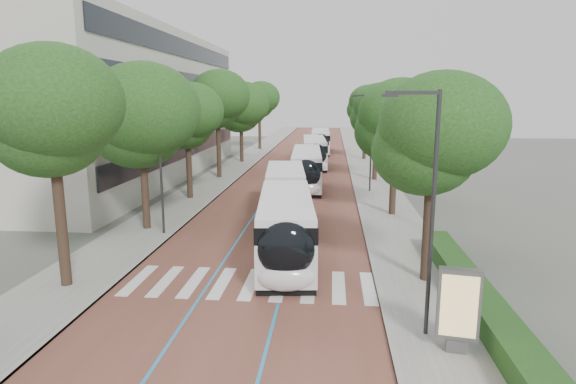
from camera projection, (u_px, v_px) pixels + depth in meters
name	position (u px, v px, depth m)	size (l,w,h in m)	color
ground	(242.00, 293.00, 19.67)	(160.00, 160.00, 0.00)	#51544C
road	(302.00, 163.00, 58.74)	(11.00, 140.00, 0.02)	brown
sidewalk_left	(242.00, 162.00, 59.41)	(4.00, 140.00, 0.12)	gray
sidewalk_right	(364.00, 163.00, 58.06)	(4.00, 140.00, 0.12)	gray
kerb_left	(257.00, 162.00, 59.24)	(0.20, 140.00, 0.14)	gray
kerb_right	(348.00, 163.00, 58.23)	(0.20, 140.00, 0.14)	gray
zebra_crossing	(251.00, 284.00, 20.62)	(10.55, 3.60, 0.01)	silver
lane_line_left	(289.00, 163.00, 58.88)	(0.12, 126.00, 0.01)	#2580BB
lane_line_right	(315.00, 163.00, 58.60)	(0.12, 126.00, 0.01)	#2580BB
office_building	(98.00, 106.00, 47.41)	(18.11, 40.00, 14.00)	beige
hedge	(472.00, 289.00, 18.75)	(1.20, 14.00, 0.80)	#1C4518
streetlight_near	(428.00, 196.00, 15.21)	(1.82, 0.20, 8.00)	#2E2E31
streetlight_far	(369.00, 135.00, 39.63)	(1.82, 0.20, 8.00)	#2E2E31
lamp_post_left	(161.00, 165.00, 27.23)	(0.14, 0.14, 8.00)	#2E2E31
trees_left	(212.00, 109.00, 44.31)	(6.46, 60.54, 9.94)	black
trees_right	(385.00, 117.00, 37.81)	(5.62, 47.01, 8.86)	black
lead_bus	(286.00, 210.00, 27.19)	(4.29, 18.55, 3.20)	black
bus_queued_0	(307.00, 169.00, 42.93)	(3.11, 12.50, 3.20)	silver
bus_queued_1	(314.00, 152.00, 55.60)	(3.30, 12.53, 3.20)	silver
bus_queued_2	(320.00, 142.00, 69.19)	(2.86, 12.46, 3.20)	silver
ad_panel	(458.00, 308.00, 14.77)	(1.32, 0.59, 2.66)	#59595B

